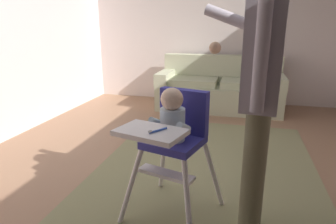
# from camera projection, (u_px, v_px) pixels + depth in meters

# --- Properties ---
(ground) EXTENTS (6.07, 7.28, 0.10)m
(ground) POSITION_uv_depth(u_px,v_px,m) (183.00, 175.00, 2.86)
(ground) COLOR #946C4F
(wall_far) EXTENTS (5.27, 0.06, 2.73)m
(wall_far) POSITION_uv_depth(u_px,v_px,m) (218.00, 24.00, 5.13)
(wall_far) COLOR silver
(wall_far) RESTS_ON ground
(area_rug) EXTENTS (2.07, 2.93, 0.01)m
(area_rug) POSITION_uv_depth(u_px,v_px,m) (205.00, 171.00, 2.83)
(area_rug) COLOR #86835A
(area_rug) RESTS_ON ground
(couch) EXTENTS (1.99, 0.86, 0.86)m
(couch) POSITION_uv_depth(u_px,v_px,m) (220.00, 89.00, 4.90)
(couch) COLOR beige
(couch) RESTS_ON ground
(high_chair) EXTENTS (0.73, 0.83, 0.96)m
(high_chair) POSITION_uv_depth(u_px,v_px,m) (174.00, 130.00, 2.02)
(high_chair) COLOR white
(high_chair) RESTS_ON ground
(adult_standing) EXTENTS (0.51, 0.54, 1.68)m
(adult_standing) POSITION_uv_depth(u_px,v_px,m) (260.00, 94.00, 1.74)
(adult_standing) COLOR #686549
(adult_standing) RESTS_ON ground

